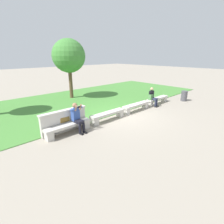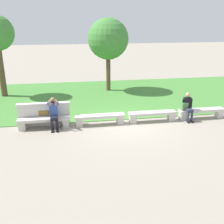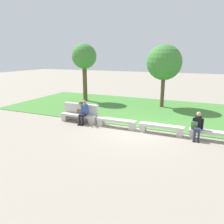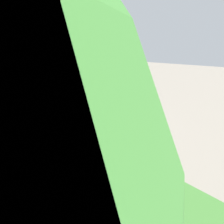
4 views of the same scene
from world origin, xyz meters
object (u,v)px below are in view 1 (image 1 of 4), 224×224
bench_far (157,100)px  person_distant (153,96)px  bench_main (68,127)px  person_photographer (77,116)px  tree_behind_wall (69,56)px  bench_near (108,115)px  trash_bin (184,96)px  bench_mid (136,106)px  backpack (151,97)px

bench_far → person_distant: (-0.73, -0.07, 0.37)m
bench_main → person_photographer: 0.61m
tree_behind_wall → person_photographer: bearing=-119.0°
person_photographer → bench_near: bearing=2.3°
person_distant → bench_far: bearing=5.2°
bench_main → trash_bin: bearing=-5.7°
bench_mid → person_photographer: (-4.29, -0.08, 0.43)m
bench_near → bench_mid: bearing=0.0°
bench_main → person_distant: size_ratio=1.71×
bench_near → backpack: size_ratio=5.03×
trash_bin → bench_far: bearing=156.7°
bench_mid → backpack: 1.53m
person_photographer → backpack: person_photographer is taller
backpack → bench_mid: bearing=179.2°
backpack → person_distant: bearing=-18.7°
bench_far → trash_bin: (2.15, -0.93, 0.07)m
tree_behind_wall → trash_bin: bearing=-49.7°
bench_near → bench_far: (4.71, 0.00, 0.00)m
person_photographer → bench_far: bearing=0.7°
bench_far → person_photographer: bearing=-179.3°
bench_near → trash_bin: trash_bin is taller
tree_behind_wall → bench_far: bearing=-58.7°
person_distant → tree_behind_wall: size_ratio=0.28×
person_photographer → backpack: bearing=0.6°
bench_main → person_distant: person_distant is taller
person_distant → trash_bin: bearing=-16.7°
bench_main → person_distant: (6.34, -0.07, 0.37)m
bench_near → backpack: (3.85, -0.02, 0.32)m
bench_near → bench_mid: (2.36, 0.00, 0.00)m
bench_main → backpack: bearing=-0.2°
bench_mid → backpack: size_ratio=5.03×
person_photographer → tree_behind_wall: tree_behind_wall is taller
tree_behind_wall → trash_bin: size_ratio=5.95×
bench_far → backpack: (-0.86, -0.02, 0.32)m
person_distant → trash_bin: size_ratio=1.68×
bench_near → backpack: backpack is taller
person_distant → tree_behind_wall: (-2.73, 5.76, 2.53)m
bench_far → bench_near: bearing=180.0°
backpack → tree_behind_wall: 6.78m
trash_bin → bench_near: bearing=172.3°
bench_main → person_distant: 6.35m
bench_main → bench_far: same height
person_photographer → trash_bin: bearing=-5.5°
bench_mid → trash_bin: trash_bin is taller
bench_main → trash_bin: (9.22, -0.93, 0.07)m
person_photographer → person_distant: person_photographer is taller
person_photographer → trash_bin: (8.80, -0.85, -0.36)m
bench_near → person_photographer: bearing=-177.7°
bench_far → backpack: bearing=-178.6°
bench_main → backpack: backpack is taller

